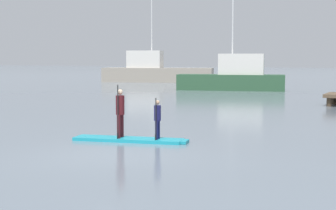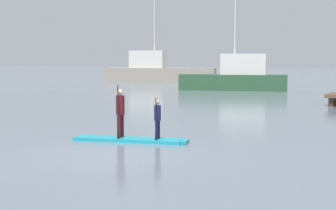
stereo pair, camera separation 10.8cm
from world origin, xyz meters
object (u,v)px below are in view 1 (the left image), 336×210
(paddler_child_solo, at_px, (157,117))
(fishing_boat_white_large, at_px, (155,71))
(paddleboard_near, at_px, (131,140))
(paddler_adult, at_px, (120,110))
(motor_boat_small_navy, at_px, (234,77))

(paddler_child_solo, xyz_separation_m, fishing_boat_white_large, (-18.11, 34.69, 0.36))
(paddleboard_near, bearing_deg, paddler_child_solo, 11.17)
(paddleboard_near, bearing_deg, fishing_boat_white_large, 116.34)
(paddler_child_solo, relative_size, fishing_boat_white_large, 0.11)
(fishing_boat_white_large, bearing_deg, paddler_adult, -64.14)
(paddler_adult, bearing_deg, fishing_boat_white_large, 115.86)
(paddleboard_near, xyz_separation_m, motor_boat_small_navy, (-5.31, 25.24, 0.98))
(paddler_adult, height_order, paddler_child_solo, paddler_adult)
(paddler_child_solo, bearing_deg, motor_boat_small_navy, 103.79)
(paddler_child_solo, height_order, motor_boat_small_navy, motor_boat_small_navy)
(motor_boat_small_navy, bearing_deg, paddleboard_near, -78.13)
(fishing_boat_white_large, bearing_deg, motor_boat_small_navy, -38.84)
(paddler_adult, bearing_deg, motor_boat_small_navy, 101.14)
(fishing_boat_white_large, distance_m, motor_boat_small_navy, 15.34)
(paddler_adult, height_order, motor_boat_small_navy, motor_boat_small_navy)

